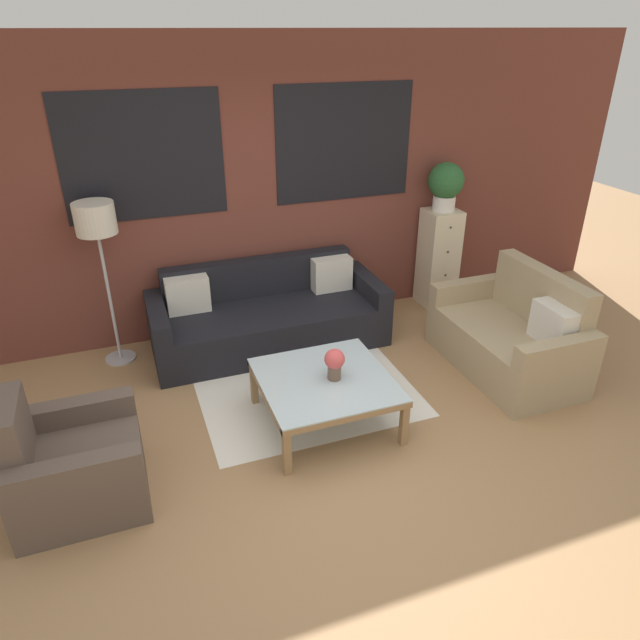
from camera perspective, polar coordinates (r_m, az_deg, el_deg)
The scene contains 11 objects.
ground_plane at distance 4.22m, azimuth 2.54°, elevation -14.49°, with size 16.00×16.00×0.00m, color #9E754C.
wall_back_brick at distance 5.65m, azimuth -6.94°, elevation 12.72°, with size 8.40×0.09×2.80m.
rug at distance 5.11m, azimuth -2.01°, elevation -6.09°, with size 1.80×1.77×0.00m.
couch_dark at distance 5.60m, azimuth -5.22°, elevation 0.27°, with size 2.23×0.88×0.78m.
settee_vintage at distance 5.43m, azimuth 18.59°, elevation -1.70°, with size 0.80×1.42×0.92m.
armchair_corner at distance 4.13m, azimuth -23.46°, elevation -13.25°, with size 0.80×0.78×0.84m.
coffee_table at distance 4.42m, azimuth 0.51°, elevation -6.47°, with size 0.99×0.99×0.41m.
floor_lamp at distance 5.24m, azimuth -21.44°, elevation 8.57°, with size 0.34×0.34×1.51m.
drawer_cabinet at distance 6.45m, azimuth 11.74°, elevation 6.09°, with size 0.36×0.36×1.08m.
potted_plant at distance 6.21m, azimuth 12.47°, elevation 13.16°, with size 0.37×0.37×0.50m.
flower_vase at distance 4.31m, azimuth 1.46°, elevation -4.25°, with size 0.16×0.16×0.25m.
Camera 1 is at (-1.26, -2.88, 2.81)m, focal length 32.00 mm.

